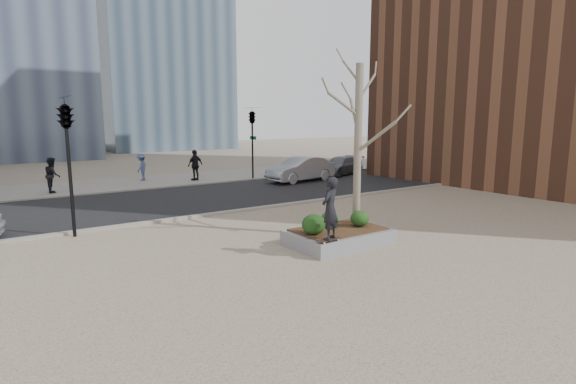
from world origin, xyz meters
TOP-DOWN VIEW (x-y plane):
  - ground at (0.00, 0.00)m, footprint 120.00×120.00m
  - street at (0.00, 10.00)m, footprint 60.00×8.00m
  - far_sidewalk at (0.00, 17.00)m, footprint 60.00×6.00m
  - planter at (1.00, 0.00)m, footprint 3.00×2.00m
  - planter_mulch at (1.00, 0.00)m, footprint 2.70×1.70m
  - sycamore_tree at (2.00, 0.30)m, footprint 2.80×2.80m
  - shrub_left at (-0.05, -0.10)m, footprint 0.70×0.70m
  - shrub_middle at (0.94, 0.36)m, footprint 0.56×0.56m
  - shrub_right at (1.74, -0.14)m, footprint 0.58×0.58m
  - skateboard at (-0.10, -0.88)m, footprint 0.79×0.24m
  - skateboarder at (-0.10, -0.88)m, footprint 0.75×0.65m
  - car_silver at (8.23, 11.78)m, footprint 4.66×2.08m
  - car_third at (12.36, 12.89)m, footprint 4.50×2.83m
  - pedestrian_a at (-4.79, 15.69)m, footprint 0.77×0.95m
  - pedestrian_b at (0.39, 17.70)m, footprint 1.15×1.22m
  - pedestrian_c at (3.12, 15.83)m, footprint 1.20×0.78m
  - traffic_light_near at (-5.50, 5.60)m, footprint 0.60×2.48m
  - traffic_light_far at (6.50, 14.60)m, footprint 0.60×2.48m

SIDE VIEW (x-z plane):
  - ground at x=0.00m, z-range 0.00..0.00m
  - street at x=0.00m, z-range 0.00..0.02m
  - far_sidewalk at x=0.00m, z-range 0.00..0.02m
  - planter at x=1.00m, z-range 0.00..0.45m
  - planter_mulch at x=1.00m, z-range 0.45..0.49m
  - skateboard at x=-0.10m, z-range 0.45..0.53m
  - car_third at x=12.36m, z-range 0.02..1.23m
  - shrub_middle at x=0.94m, z-range 0.49..0.97m
  - shrub_right at x=1.74m, z-range 0.49..0.98m
  - car_silver at x=8.23m, z-range 0.02..1.50m
  - shrub_left at x=-0.05m, z-range 0.49..1.08m
  - pedestrian_b at x=0.39m, z-range 0.02..1.68m
  - pedestrian_a at x=-4.79m, z-range 0.02..1.85m
  - pedestrian_c at x=3.12m, z-range 0.02..1.91m
  - skateboarder at x=-0.10m, z-range 0.53..2.26m
  - traffic_light_near at x=-5.50m, z-range 0.00..4.50m
  - traffic_light_far at x=6.50m, z-range 0.00..4.50m
  - sycamore_tree at x=2.00m, z-range 0.49..7.09m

